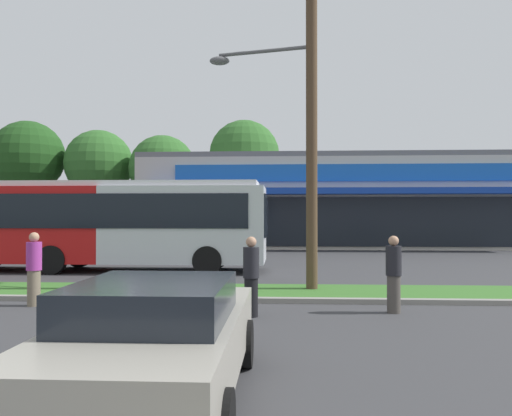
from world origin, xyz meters
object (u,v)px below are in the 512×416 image
object	(u,v)px
city_bus	(92,223)
car_3	(158,338)
car_0	(60,241)
pedestrian_near_bench	(34,269)
utility_pole	(306,109)
pedestrian_mid	(394,274)
pedestrian_by_pole	(251,276)

from	to	relation	value
city_bus	car_3	bearing A→B (deg)	-65.91
car_0	pedestrian_near_bench	xyz separation A→B (m)	(5.69, -13.95, 0.12)
utility_pole	pedestrian_near_bench	size ratio (longest dim) A/B	5.42
car_3	pedestrian_mid	bearing A→B (deg)	-34.83
car_0	city_bus	bearing A→B (deg)	-58.02
pedestrian_near_bench	car_0	bearing A→B (deg)	-109.61
pedestrian_near_bench	city_bus	bearing A→B (deg)	-120.90
city_bus	car_0	bearing A→B (deg)	122.18
utility_pole	pedestrian_by_pole	bearing A→B (deg)	-111.59
pedestrian_near_bench	pedestrian_mid	bearing A→B (deg)	135.45
car_0	pedestrian_by_pole	bearing A→B (deg)	-54.31
car_0	pedestrian_near_bench	size ratio (longest dim) A/B	2.86
pedestrian_by_pole	pedestrian_mid	world-z (taller)	same
pedestrian_by_pole	car_0	bearing A→B (deg)	-134.92
car_3	pedestrian_near_bench	world-z (taller)	pedestrian_near_bench
car_3	city_bus	bearing A→B (deg)	23.89
utility_pole	car_3	xyz separation A→B (m)	(-1.98, -7.94, -4.14)
pedestrian_by_pole	utility_pole	bearing A→B (deg)	167.79
city_bus	pedestrian_mid	distance (m)	11.93
car_0	utility_pole	bearing A→B (deg)	-44.45
car_0	pedestrian_near_bench	distance (m)	15.07
car_3	pedestrian_by_pole	distance (m)	4.83
car_0	pedestrian_by_pole	xyz separation A→B (m)	(10.70, -14.89, 0.10)
car_0	pedestrian_mid	world-z (taller)	pedestrian_mid
utility_pole	pedestrian_by_pole	distance (m)	5.29
pedestrian_near_bench	pedestrian_mid	distance (m)	7.99
pedestrian_mid	car_3	bearing A→B (deg)	173.92
city_bus	pedestrian_mid	bearing A→B (deg)	-38.12
city_bus	pedestrian_by_pole	distance (m)	10.20
car_0	pedestrian_by_pole	size ratio (longest dim) A/B	2.93
city_bus	car_3	size ratio (longest dim) A/B	2.92
utility_pole	car_0	xyz separation A→B (m)	(-11.95, 11.72, -4.14)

